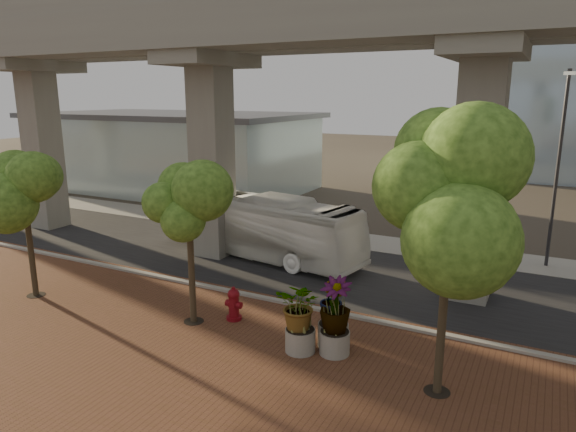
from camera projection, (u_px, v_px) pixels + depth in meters
The scene contains 17 objects.
ground at pixel (307, 288), 21.14m from camera, with size 160.00×160.00×0.00m, color #3C352C.
brick_plaza at pixel (184, 380), 14.22m from camera, with size 70.00×13.00×0.06m, color brown.
asphalt_road at pixel (326, 273), 22.86m from camera, with size 90.00×8.00×0.04m, color black.
curb_strip at pixel (284, 303), 19.39m from camera, with size 70.00×0.25×0.16m, color #9A978F.
far_sidewalk at pixel (366, 242), 27.61m from camera, with size 90.00×3.00×0.06m, color #9A978F.
transit_viaduct at pixel (329, 106), 21.19m from camera, with size 72.00×5.60×12.40m.
station_pavilion at pixel (174, 150), 43.16m from camera, with size 23.00×13.00×6.30m.
transit_bus at pixel (260, 226), 24.94m from camera, with size 2.55×10.87×3.03m, color white.
fire_hydrant at pixel (234, 304), 17.89m from camera, with size 0.60×0.54×1.20m.
planter_front at pixel (300, 309), 15.48m from camera, with size 2.07×2.07×2.27m.
planter_right at pixel (335, 308), 15.32m from camera, with size 2.27×2.27×2.42m.
planter_left at pixel (334, 303), 15.80m from camera, with size 2.13×2.13×2.34m.
street_tree_far_west at pixel (24, 191), 19.23m from camera, with size 3.41×3.41×5.75m.
street_tree_near_west at pixel (189, 210), 16.94m from camera, with size 3.15×3.15×5.44m.
street_tree_near_east at pixel (451, 199), 12.43m from camera, with size 4.34×4.34×7.23m.
streetlamp_west at pixel (231, 139), 29.83m from camera, with size 0.44×1.30×8.96m.
streetlamp_east at pixel (559, 157), 22.46m from camera, with size 0.43×1.27×8.75m.
Camera 1 is at (8.44, -18.02, 7.75)m, focal length 32.00 mm.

